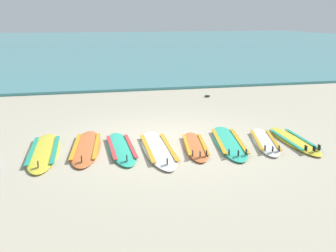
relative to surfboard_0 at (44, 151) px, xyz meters
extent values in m
plane|color=#B7AD93|center=(2.57, 0.21, -0.04)|extent=(80.00, 80.00, 0.00)
cube|color=teal|center=(2.57, 36.31, 0.01)|extent=(80.00, 60.00, 0.10)
ellipsoid|color=yellow|center=(0.00, 0.00, 0.00)|extent=(0.65, 2.47, 0.07)
cube|color=teal|center=(-0.22, 0.00, 0.04)|extent=(0.11, 1.72, 0.01)
cube|color=teal|center=(0.22, 0.00, 0.04)|extent=(0.11, 1.72, 0.01)
cube|color=black|center=(-0.01, -0.96, 0.09)|extent=(0.01, 0.09, 0.11)
ellipsoid|color=orange|center=(0.84, 0.07, 0.00)|extent=(0.84, 2.43, 0.07)
cube|color=gold|center=(0.62, 0.09, 0.04)|extent=(0.25, 1.67, 0.01)
cube|color=gold|center=(1.05, 0.05, 0.04)|extent=(0.25, 1.67, 0.01)
cube|color=black|center=(0.74, -0.85, 0.09)|extent=(0.02, 0.09, 0.11)
ellipsoid|color=#2DB793|center=(1.54, -0.14, 0.00)|extent=(0.59, 2.21, 0.07)
cube|color=#D13838|center=(1.34, -0.14, 0.04)|extent=(0.11, 1.54, 0.01)
cube|color=#D13838|center=(1.74, -0.13, 0.04)|extent=(0.11, 1.54, 0.01)
cube|color=black|center=(1.56, -0.99, 0.09)|extent=(0.01, 0.09, 0.11)
ellipsoid|color=white|center=(2.28, -0.35, 0.00)|extent=(0.69, 2.50, 0.07)
cube|color=gold|center=(2.06, -0.35, 0.04)|extent=(0.14, 1.74, 0.01)
cube|color=gold|center=(2.50, -0.36, 0.04)|extent=(0.14, 1.74, 0.01)
cube|color=black|center=(2.25, -1.32, 0.09)|extent=(0.01, 0.09, 0.11)
ellipsoid|color=orange|center=(3.07, -0.34, 0.00)|extent=(0.81, 2.01, 0.07)
cube|color=gold|center=(2.90, -0.31, 0.04)|extent=(0.29, 1.36, 0.01)
cube|color=gold|center=(3.24, -0.37, 0.04)|extent=(0.29, 1.36, 0.01)
cube|color=black|center=(2.94, -1.10, 0.09)|extent=(0.03, 0.09, 0.11)
cube|color=black|center=(2.82, -1.01, 0.09)|extent=(0.03, 0.09, 0.11)
cube|color=black|center=(3.09, -1.06, 0.09)|extent=(0.03, 0.09, 0.11)
ellipsoid|color=#2DB793|center=(3.86, -0.26, 0.00)|extent=(1.06, 2.52, 0.07)
cube|color=gold|center=(3.64, -0.22, 0.04)|extent=(0.41, 1.70, 0.01)
cube|color=gold|center=(4.07, -0.30, 0.04)|extent=(0.41, 1.70, 0.01)
cube|color=black|center=(3.68, -1.20, 0.09)|extent=(0.03, 0.09, 0.11)
cube|color=black|center=(3.52, -1.11, 0.09)|extent=(0.03, 0.09, 0.11)
cube|color=black|center=(3.85, -1.17, 0.09)|extent=(0.03, 0.09, 0.11)
ellipsoid|color=silver|center=(4.64, -0.38, 0.00)|extent=(1.03, 2.07, 0.07)
cube|color=gold|center=(4.47, -0.33, 0.04)|extent=(0.45, 1.37, 0.01)
cube|color=gold|center=(4.82, -0.42, 0.04)|extent=(0.45, 1.37, 0.01)
cube|color=black|center=(4.43, -1.13, 0.09)|extent=(0.04, 0.09, 0.11)
cube|color=black|center=(4.31, -1.04, 0.09)|extent=(0.04, 0.09, 0.11)
cube|color=black|center=(4.58, -1.11, 0.09)|extent=(0.04, 0.09, 0.11)
ellipsoid|color=yellow|center=(5.28, -0.47, 0.00)|extent=(0.62, 2.12, 0.07)
cube|color=teal|center=(5.09, -0.46, 0.04)|extent=(0.14, 1.47, 0.01)
cube|color=teal|center=(5.47, -0.48, 0.04)|extent=(0.14, 1.47, 0.01)
cube|color=black|center=(5.24, -1.29, 0.09)|extent=(0.02, 0.09, 0.11)
cube|color=black|center=(5.10, -1.22, 0.09)|extent=(0.02, 0.09, 0.11)
cube|color=black|center=(5.39, -1.23, 0.09)|extent=(0.02, 0.09, 0.11)
ellipsoid|color=#2D381E|center=(5.01, 4.68, 0.00)|extent=(0.20, 0.16, 0.07)
camera|label=1|loc=(0.84, -7.64, 2.58)|focal=40.96mm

